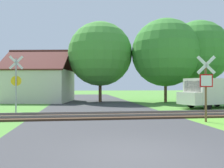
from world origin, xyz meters
The scene contains 10 objects.
ground_plane centered at (0.00, 0.00, 0.00)m, with size 160.00×160.00×0.00m, color #4C8433.
road_asphalt centered at (0.00, 2.00, 0.00)m, with size 7.96×80.00×0.01m, color #38383A.
rail_track centered at (0.00, 7.58, 0.06)m, with size 60.00×2.60×0.22m.
stop_sign_near centered at (4.46, 5.00, 1.78)m, with size 0.87×0.21×3.11m.
crossing_sign_far centered at (-5.33, 10.25, 2.05)m, with size 0.88×0.15×3.59m.
house centered at (-5.52, 21.19, 1.82)m, with size 7.55×7.66×5.49m.
tree_far centered at (11.23, 19.18, 5.32)m, with size 6.64×6.64×8.64m.
tree_center centered at (0.79, 20.04, 5.02)m, with size 6.71×6.71×8.38m.
tree_right centered at (7.34, 18.47, 5.07)m, with size 6.91×6.91×8.53m.
mail_truck centered at (8.52, 11.76, 1.24)m, with size 5.24×3.42×2.24m.
Camera 1 is at (-1.46, -5.97, 1.71)m, focal length 40.00 mm.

